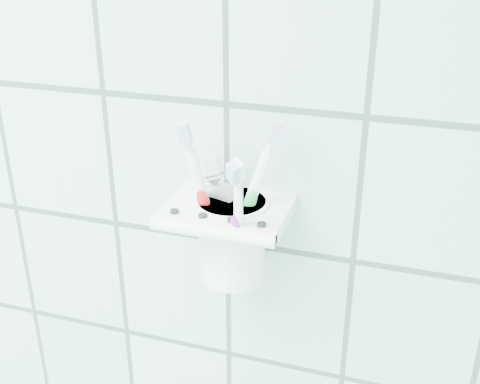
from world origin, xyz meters
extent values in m
cube|color=white|center=(0.64, 1.19, 1.31)|extent=(0.05, 0.02, 0.04)
cube|color=white|center=(0.64, 1.15, 1.32)|extent=(0.14, 0.10, 0.02)
cylinder|color=white|center=(0.64, 1.10, 1.32)|extent=(0.14, 0.02, 0.02)
cylinder|color=black|center=(0.59, 1.11, 1.33)|extent=(0.01, 0.01, 0.00)
cylinder|color=black|center=(0.63, 1.11, 1.33)|extent=(0.01, 0.01, 0.00)
cylinder|color=black|center=(0.66, 1.11, 1.33)|extent=(0.01, 0.01, 0.00)
cylinder|color=black|center=(0.69, 1.11, 1.33)|extent=(0.01, 0.01, 0.00)
cylinder|color=white|center=(0.65, 1.16, 1.28)|extent=(0.08, 0.08, 0.10)
cylinder|color=white|center=(0.65, 1.16, 1.33)|extent=(0.08, 0.08, 0.01)
cylinder|color=black|center=(0.65, 1.16, 1.33)|extent=(0.07, 0.07, 0.00)
cylinder|color=white|center=(0.63, 1.15, 1.32)|extent=(0.04, 0.03, 0.15)
cylinder|color=white|center=(0.63, 1.15, 1.41)|extent=(0.01, 0.01, 0.02)
cube|color=silver|center=(0.63, 1.15, 1.42)|extent=(0.02, 0.01, 0.02)
cube|color=white|center=(0.63, 1.15, 1.42)|extent=(0.02, 0.01, 0.02)
ellipsoid|color=red|center=(0.63, 1.15, 1.34)|extent=(0.02, 0.01, 0.03)
cylinder|color=white|center=(0.64, 1.14, 1.32)|extent=(0.06, 0.03, 0.15)
cylinder|color=white|center=(0.64, 1.14, 1.41)|extent=(0.02, 0.01, 0.02)
cube|color=silver|center=(0.64, 1.14, 1.42)|extent=(0.02, 0.01, 0.02)
cube|color=white|center=(0.64, 1.15, 1.42)|extent=(0.02, 0.01, 0.03)
ellipsoid|color=green|center=(0.64, 1.14, 1.34)|extent=(0.02, 0.01, 0.03)
cylinder|color=white|center=(0.66, 1.15, 1.32)|extent=(0.04, 0.08, 0.15)
cylinder|color=white|center=(0.66, 1.15, 1.41)|extent=(0.01, 0.02, 0.02)
cube|color=silver|center=(0.66, 1.14, 1.42)|extent=(0.02, 0.02, 0.03)
cube|color=white|center=(0.66, 1.15, 1.42)|extent=(0.02, 0.02, 0.03)
ellipsoid|color=purple|center=(0.66, 1.14, 1.34)|extent=(0.02, 0.02, 0.03)
cube|color=silver|center=(0.66, 1.15, 1.30)|extent=(0.07, 0.03, 0.11)
cube|color=silver|center=(0.66, 1.15, 1.25)|extent=(0.04, 0.02, 0.02)
cone|color=silver|center=(0.66, 1.15, 1.36)|extent=(0.04, 0.04, 0.03)
cylinder|color=white|center=(0.66, 1.15, 1.37)|extent=(0.04, 0.03, 0.03)
camera|label=1|loc=(0.84, 0.58, 1.63)|focal=45.00mm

